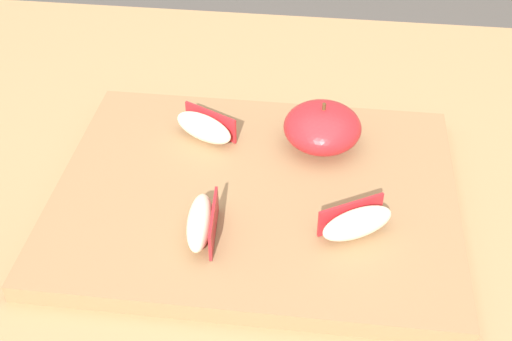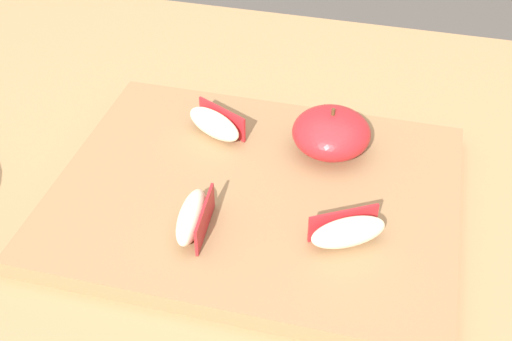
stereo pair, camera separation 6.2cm
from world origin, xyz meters
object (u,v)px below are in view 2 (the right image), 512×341
cutting_board (256,194)px  apple_wedge_left (348,231)px  apple_wedge_back (193,217)px  apple_wedge_near_knife (215,124)px  apple_half_skin_up (328,132)px

cutting_board → apple_wedge_left: apple_wedge_left is taller
apple_wedge_left → apple_wedge_back: bearing=-173.1°
cutting_board → apple_wedge_near_knife: apple_wedge_near_knife is taller
cutting_board → apple_wedge_left: size_ratio=5.52×
apple_half_skin_up → apple_wedge_back: (-0.09, -0.14, -0.01)m
cutting_board → apple_wedge_near_knife: bearing=131.9°
apple_wedge_near_knife → apple_wedge_back: bearing=-80.8°
apple_half_skin_up → apple_wedge_left: apple_half_skin_up is taller
apple_wedge_back → apple_wedge_near_knife: 0.14m
apple_wedge_left → apple_wedge_near_knife: (-0.16, 0.12, 0.00)m
cutting_board → apple_wedge_near_knife: size_ratio=5.46×
apple_half_skin_up → apple_wedge_left: bearing=-72.8°
apple_wedge_left → apple_wedge_near_knife: size_ratio=0.99×
apple_half_skin_up → apple_wedge_near_knife: apple_half_skin_up is taller
cutting_board → apple_half_skin_up: size_ratio=4.82×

